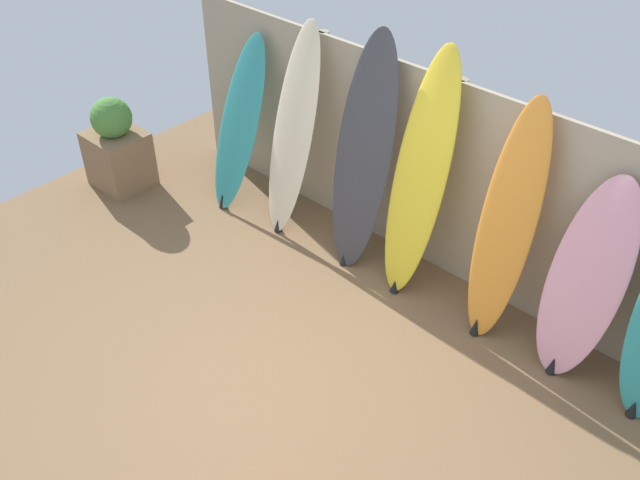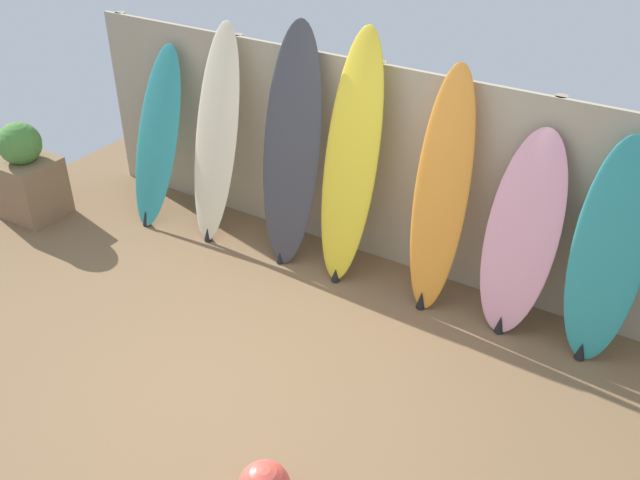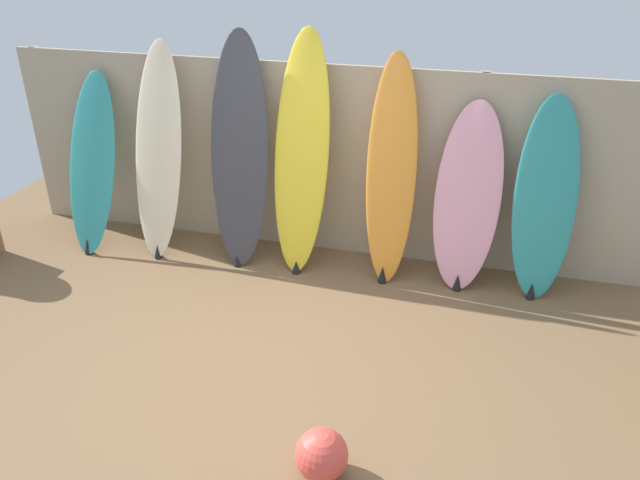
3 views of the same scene
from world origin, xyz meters
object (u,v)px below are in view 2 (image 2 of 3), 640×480
object	(u,v)px
surfboard_yellow_3	(351,162)
planter_box	(27,175)
surfboard_charcoal_2	(291,149)
surfboard_orange_4	(441,195)
surfboard_cream_1	(216,138)
surfboard_teal_6	(608,255)
surfboard_teal_0	(157,139)
surfboard_pink_5	(521,236)

from	to	relation	value
surfboard_yellow_3	planter_box	xyz separation A→B (m)	(-3.19, -0.80, -0.63)
planter_box	surfboard_charcoal_2	bearing A→B (deg)	16.83
surfboard_charcoal_2	surfboard_orange_4	world-z (taller)	surfboard_charcoal_2
surfboard_cream_1	surfboard_charcoal_2	world-z (taller)	surfboard_charcoal_2
surfboard_charcoal_2	surfboard_teal_6	distance (m)	2.66
surfboard_teal_0	surfboard_teal_6	bearing A→B (deg)	2.02
surfboard_teal_0	surfboard_teal_6	distance (m)	4.15
surfboard_charcoal_2	surfboard_pink_5	size ratio (longest dim) A/B	1.31
surfboard_teal_0	surfboard_charcoal_2	world-z (taller)	surfboard_charcoal_2
surfboard_orange_4	surfboard_teal_0	bearing A→B (deg)	-177.72
surfboard_yellow_3	surfboard_orange_4	world-z (taller)	surfboard_yellow_3
surfboard_charcoal_2	surfboard_pink_5	world-z (taller)	surfboard_charcoal_2
surfboard_teal_0	planter_box	size ratio (longest dim) A/B	1.69
surfboard_yellow_3	surfboard_pink_5	bearing A→B (deg)	2.04
surfboard_yellow_3	surfboard_orange_4	size ratio (longest dim) A/B	1.08
surfboard_cream_1	surfboard_pink_5	distance (m)	2.83
surfboard_teal_0	surfboard_teal_6	world-z (taller)	surfboard_teal_6
surfboard_teal_0	surfboard_pink_5	size ratio (longest dim) A/B	1.03
surfboard_charcoal_2	surfboard_yellow_3	distance (m)	0.58
surfboard_teal_0	surfboard_cream_1	xyz separation A→B (m)	(0.70, 0.04, 0.16)
surfboard_cream_1	surfboard_teal_0	bearing A→B (deg)	-176.78
surfboard_charcoal_2	surfboard_orange_4	xyz separation A→B (m)	(1.37, 0.03, -0.07)
surfboard_teal_0	surfboard_pink_5	xyz separation A→B (m)	(3.53, 0.15, -0.02)
surfboard_teal_0	surfboard_charcoal_2	bearing A→B (deg)	3.07
surfboard_charcoal_2	planter_box	xyz separation A→B (m)	(-2.61, -0.79, -0.60)
surfboard_cream_1	surfboard_yellow_3	size ratio (longest dim) A/B	0.93
surfboard_teal_6	surfboard_charcoal_2	bearing A→B (deg)	-178.57
surfboard_teal_0	surfboard_cream_1	size ratio (longest dim) A/B	0.84
surfboard_yellow_3	surfboard_pink_5	distance (m)	1.48
surfboard_teal_0	surfboard_pink_5	world-z (taller)	surfboard_teal_0
surfboard_cream_1	planter_box	xyz separation A→B (m)	(-1.82, -0.75, -0.54)
surfboard_teal_0	surfboard_orange_4	xyz separation A→B (m)	(2.87, 0.11, 0.16)
surfboard_charcoal_2	surfboard_orange_4	bearing A→B (deg)	1.42
surfboard_yellow_3	surfboard_pink_5	world-z (taller)	surfboard_yellow_3
planter_box	surfboard_teal_6	bearing A→B (deg)	9.24
surfboard_pink_5	surfboard_teal_6	bearing A→B (deg)	0.13
surfboard_teal_0	surfboard_orange_4	distance (m)	2.87
surfboard_teal_0	surfboard_cream_1	bearing A→B (deg)	3.22
surfboard_yellow_3	surfboard_pink_5	xyz separation A→B (m)	(1.46, 0.05, -0.27)
surfboard_teal_6	surfboard_teal_0	bearing A→B (deg)	-177.98
surfboard_orange_4	surfboard_pink_5	xyz separation A→B (m)	(0.66, 0.03, -0.18)
surfboard_yellow_3	surfboard_teal_6	distance (m)	2.09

